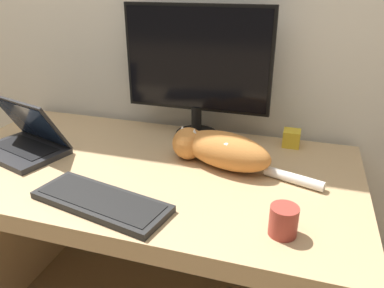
{
  "coord_description": "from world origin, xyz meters",
  "views": [
    {
      "loc": [
        0.5,
        -0.65,
        1.36
      ],
      "look_at": [
        0.19,
        0.34,
        0.9
      ],
      "focal_mm": 35.0,
      "sensor_mm": 36.0,
      "label": 1
    }
  ],
  "objects": [
    {
      "name": "laptop",
      "position": [
        -0.45,
        0.35,
        0.82
      ],
      "size": [
        0.35,
        0.29,
        0.2
      ],
      "rotation": [
        0.0,
        0.0,
        -0.3
      ],
      "color": "#232326",
      "rests_on": "desk"
    },
    {
      "name": "cat",
      "position": [
        0.25,
        0.46,
        0.84
      ],
      "size": [
        0.52,
        0.23,
        0.12
      ],
      "rotation": [
        0.0,
        0.0,
        -0.31
      ],
      "color": "#C67A38",
      "rests_on": "desk"
    },
    {
      "name": "external_keyboard",
      "position": [
        -0.01,
        0.12,
        0.79
      ],
      "size": [
        0.42,
        0.23,
        0.02
      ],
      "rotation": [
        0.0,
        0.0,
        -0.21
      ],
      "color": "black",
      "rests_on": "desk"
    },
    {
      "name": "small_toy",
      "position": [
        0.47,
        0.69,
        0.81
      ],
      "size": [
        0.06,
        0.06,
        0.06
      ],
      "color": "gold",
      "rests_on": "desk"
    },
    {
      "name": "coffee_mug",
      "position": [
        0.48,
        0.14,
        0.82
      ],
      "size": [
        0.07,
        0.07,
        0.08
      ],
      "color": "#9E382D",
      "rests_on": "desk"
    },
    {
      "name": "desk",
      "position": [
        0.0,
        0.38,
        0.61
      ],
      "size": [
        1.44,
        0.76,
        0.78
      ],
      "color": "tan",
      "rests_on": "ground_plane"
    },
    {
      "name": "monitor",
      "position": [
        0.1,
        0.67,
        1.06
      ],
      "size": [
        0.56,
        0.16,
        0.5
      ],
      "color": "black",
      "rests_on": "desk"
    }
  ]
}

